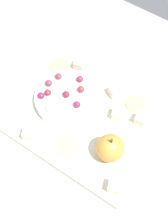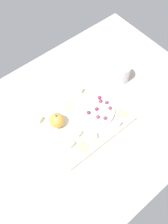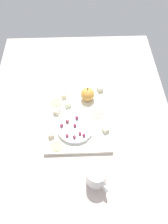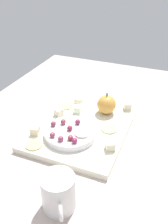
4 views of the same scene
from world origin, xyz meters
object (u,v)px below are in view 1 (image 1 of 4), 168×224
at_px(grape_3, 81,89).
at_px(cheese_cube_2, 79,65).
at_px(grape_2, 49,91).
at_px(serving_dish, 67,99).
at_px(apple_slice_0, 55,107).
at_px(grape_5, 80,79).
at_px(cheese_cube_3, 141,119).
at_px(cheese_cube_1, 28,134).
at_px(cheese_cube_4, 117,114).
at_px(cracker_2, 67,146).
at_px(apple_whole, 110,148).
at_px(cracker_0, 136,104).
at_px(grape_1, 58,76).
at_px(grape_4, 66,94).
at_px(cheese_cube_5, 114,91).
at_px(cheese_cube_0, 114,187).
at_px(platter, 85,119).
at_px(grape_6, 77,104).
at_px(cracker_1, 59,65).
at_px(grape_7, 49,83).
at_px(grape_0, 41,95).

bearing_deg(grape_3, cheese_cube_2, -51.95).
bearing_deg(grape_2, serving_dish, -158.73).
bearing_deg(grape_2, apple_slice_0, 146.99).
bearing_deg(serving_dish, grape_5, -90.35).
distance_m(cheese_cube_3, apple_slice_0, 0.21).
relative_size(cheese_cube_1, cheese_cube_4, 1.00).
bearing_deg(cracker_2, apple_slice_0, -37.73).
distance_m(apple_whole, cracker_0, 0.16).
relative_size(apple_whole, grape_1, 3.66).
bearing_deg(grape_4, serving_dish, 141.72).
bearing_deg(apple_slice_0, apple_whole, 173.15).
bearing_deg(grape_3, serving_dish, 58.70).
relative_size(grape_2, grape_5, 1.00).
height_order(grape_2, grape_3, grape_3).
relative_size(cheese_cube_4, cheese_cube_5, 1.00).
xyz_separation_m(cheese_cube_0, grape_1, (0.27, -0.16, 0.02)).
xyz_separation_m(cheese_cube_1, grape_1, (0.03, -0.17, 0.02)).
distance_m(cheese_cube_0, cheese_cube_4, 0.18).
xyz_separation_m(cheese_cube_2, cracker_0, (-0.18, 0.01, -0.01)).
height_order(cheese_cube_3, grape_2, grape_2).
relative_size(platter, grape_6, 20.26).
bearing_deg(platter, cheese_cube_2, -49.43).
bearing_deg(cheese_cube_2, cheese_cube_1, 94.52).
relative_size(cheese_cube_4, cracker_1, 0.49).
bearing_deg(cracker_1, grape_4, 136.76).
relative_size(cracker_2, grape_6, 2.86).
xyz_separation_m(cracker_0, grape_6, (0.11, 0.10, 0.03)).
xyz_separation_m(platter, cheese_cube_3, (-0.12, -0.06, 0.02)).
bearing_deg(apple_slice_0, grape_3, -108.64).
bearing_deg(apple_whole, grape_6, -22.50).
bearing_deg(grape_3, cheese_cube_1, 77.65).
xyz_separation_m(apple_whole, cheese_cube_3, (-0.02, -0.11, -0.02)).
bearing_deg(grape_2, platter, -177.72).
height_order(cracker_2, grape_7, grape_7).
bearing_deg(grape_3, grape_2, 38.70).
distance_m(cheese_cube_2, grape_5, 0.06).
xyz_separation_m(grape_0, apple_slice_0, (-0.05, 0.00, -0.00)).
relative_size(cheese_cube_3, grape_2, 1.41).
xyz_separation_m(platter, grape_4, (0.07, -0.01, 0.04)).
distance_m(cheese_cube_3, grape_4, 0.19).
relative_size(cheese_cube_5, grape_3, 1.41).
bearing_deg(cheese_cube_3, grape_6, 22.58).
bearing_deg(cracker_1, platter, 148.62).
height_order(cheese_cube_3, apple_slice_0, same).
relative_size(cracker_0, grape_4, 2.86).
bearing_deg(cracker_2, cheese_cube_1, 19.15).
bearing_deg(cheese_cube_2, grape_2, 86.35).
relative_size(cracker_0, cracker_1, 1.00).
distance_m(grape_5, grape_7, 0.08).
bearing_deg(cracker_1, cheese_cube_3, 174.29).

